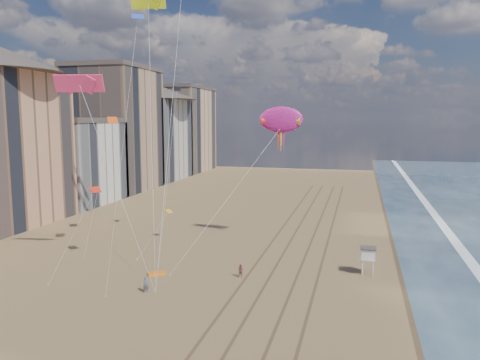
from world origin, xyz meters
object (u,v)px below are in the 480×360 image
Objects in this scene: kite_flyer_a at (146,285)px; kite_flyer_b at (241,271)px; lifeguard_stand at (368,254)px; grounded_kite at (157,273)px; show_kite at (281,120)px.

kite_flyer_a reaches higher than kite_flyer_b.
grounded_kite is (-22.15, -5.59, -2.23)m from lifeguard_stand.
kite_flyer_a is 10.19m from kite_flyer_b.
kite_flyer_b is at bearing -97.78° from show_kite.
kite_flyer_b is (9.10, 1.30, 0.63)m from grounded_kite.
show_kite is (-11.19, 9.35, 14.28)m from lifeguard_stand.
kite_flyer_b is (-1.86, -13.63, -15.88)m from show_kite.
grounded_kite is at bearing -126.28° from show_kite.
show_kite is at bearing 140.12° from lifeguard_stand.
lifeguard_stand is 13.83m from kite_flyer_b.
kite_flyer_a is at bearing -112.82° from grounded_kite.
lifeguard_stand is 0.13× the size of show_kite.
grounded_kite is at bearing -163.62° from kite_flyer_b.
lifeguard_stand is 1.62× the size of grounded_kite.
show_kite reaches higher than grounded_kite.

